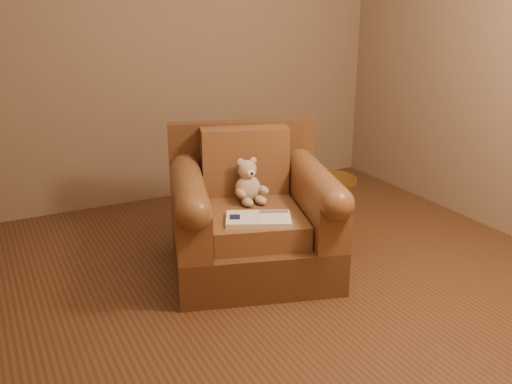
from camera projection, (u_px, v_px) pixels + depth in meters
name	position (u px, v px, depth m)	size (l,w,h in m)	color
floor	(273.00, 300.00, 3.30)	(4.00, 4.00, 0.00)	#54331D
armchair	(251.00, 217.00, 3.61)	(1.20, 1.17, 0.88)	#55341C
teddy_bear	(249.00, 185.00, 3.62)	(0.21, 0.23, 0.29)	tan
guidebook	(258.00, 219.00, 3.32)	(0.44, 0.37, 0.03)	beige
side_table	(325.00, 214.00, 3.78)	(0.39, 0.39, 0.54)	gold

